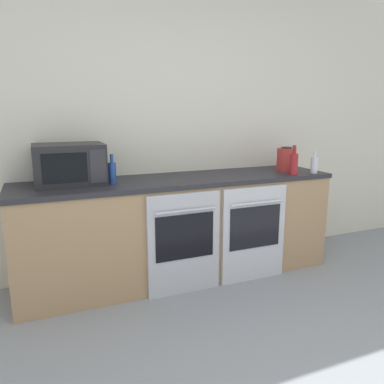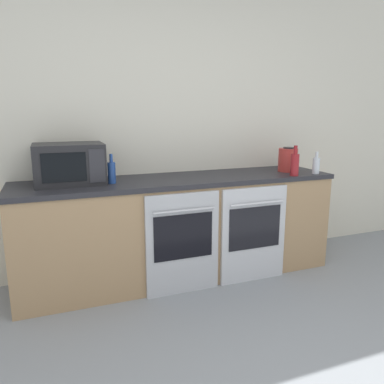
{
  "view_description": "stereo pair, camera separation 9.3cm",
  "coord_description": "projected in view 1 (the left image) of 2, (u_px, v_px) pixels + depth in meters",
  "views": [
    {
      "loc": [
        -1.11,
        -0.91,
        1.44
      ],
      "look_at": [
        0.12,
        2.02,
        0.75
      ],
      "focal_mm": 35.0,
      "sensor_mm": 36.0,
      "label": 1
    },
    {
      "loc": [
        -1.02,
        -0.95,
        1.44
      ],
      "look_at": [
        0.12,
        2.02,
        0.75
      ],
      "focal_mm": 35.0,
      "sensor_mm": 36.0,
      "label": 2
    }
  ],
  "objects": [
    {
      "name": "oven_right",
      "position": [
        254.0,
        233.0,
        3.19
      ],
      "size": [
        0.6,
        0.06,
        0.82
      ],
      "color": "silver",
      "rests_on": "ground_plane"
    },
    {
      "name": "bottle_blue",
      "position": [
        112.0,
        172.0,
        2.9
      ],
      "size": [
        0.06,
        0.06,
        0.23
      ],
      "color": "#234793",
      "rests_on": "counter_back"
    },
    {
      "name": "oven_left",
      "position": [
        184.0,
        243.0,
        2.95
      ],
      "size": [
        0.6,
        0.06,
        0.82
      ],
      "color": "#B7BABF",
      "rests_on": "ground_plane"
    },
    {
      "name": "kettle",
      "position": [
        286.0,
        159.0,
        3.53
      ],
      "size": [
        0.18,
        0.18,
        0.23
      ],
      "color": "#B2332D",
      "rests_on": "counter_back"
    },
    {
      "name": "bottle_clear",
      "position": [
        314.0,
        165.0,
        3.41
      ],
      "size": [
        0.06,
        0.06,
        0.2
      ],
      "color": "silver",
      "rests_on": "counter_back"
    },
    {
      "name": "counter_back",
      "position": [
        180.0,
        227.0,
        3.27
      ],
      "size": [
        2.72,
        0.65,
        0.88
      ],
      "color": "tan",
      "rests_on": "ground_plane"
    },
    {
      "name": "microwave",
      "position": [
        69.0,
        164.0,
        2.87
      ],
      "size": [
        0.52,
        0.39,
        0.31
      ],
      "color": "#232326",
      "rests_on": "counter_back"
    },
    {
      "name": "bottle_red",
      "position": [
        294.0,
        164.0,
        3.3
      ],
      "size": [
        0.07,
        0.07,
        0.26
      ],
      "color": "maroon",
      "rests_on": "counter_back"
    },
    {
      "name": "wall_back",
      "position": [
        166.0,
        127.0,
        3.4
      ],
      "size": [
        10.0,
        0.06,
        2.6
      ],
      "color": "silver",
      "rests_on": "ground_plane"
    }
  ]
}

